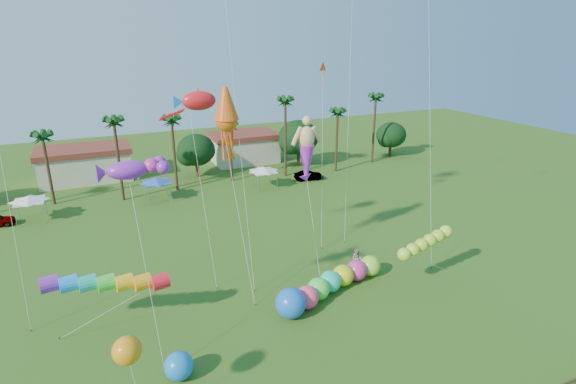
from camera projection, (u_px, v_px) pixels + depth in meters
name	position (u px, v px, depth m)	size (l,w,h in m)	color
ground	(354.00, 380.00, 27.50)	(160.00, 160.00, 0.00)	#285116
tree_line	(215.00, 148.00, 65.30)	(69.46, 8.91, 11.00)	#3A2819
buildings_row	(163.00, 158.00, 68.66)	(35.00, 7.00, 4.00)	beige
tent_row	(157.00, 181.00, 55.53)	(31.00, 4.00, 0.60)	white
car_b	(309.00, 176.00, 64.72)	(1.42, 4.06, 1.34)	#4C4C54
spectator_b	(357.00, 259.00, 40.31)	(0.91, 0.71, 1.87)	#A8908C
caterpillar_inflatable	(327.00, 285.00, 36.02)	(11.25, 5.12, 2.32)	#FF4370
blue_ball	(179.00, 366.00, 27.37)	(1.79, 1.79, 1.79)	blue
rainbow_tube	(130.00, 288.00, 31.08)	(9.11, 1.65, 3.96)	red
green_worm	(404.00, 254.00, 35.98)	(8.82, 2.95, 3.96)	#AEDA30
orange_ball_kite	(127.00, 351.00, 22.62)	(1.88, 1.88, 5.71)	orange
merman_kite	(306.00, 153.00, 39.70)	(2.82, 5.64, 12.83)	#E5B482
fish_kite	(199.00, 101.00, 36.25)	(4.27, 5.24, 15.78)	red
squid_kite	(227.00, 121.00, 34.05)	(2.36, 5.60, 16.45)	#DE5612
lobster_kite	(128.00, 170.00, 26.37)	(4.27, 4.60, 13.26)	purple
delta_kite_red	(323.00, 71.00, 42.37)	(2.28, 4.04, 17.59)	#F1471A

